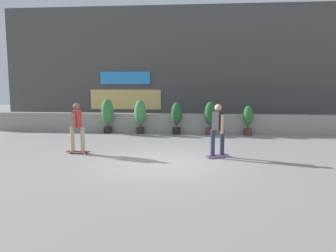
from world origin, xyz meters
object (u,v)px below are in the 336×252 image
Objects in this scene: potted_plant_1 at (140,114)px; potted_plant_2 at (177,116)px; potted_plant_0 at (107,113)px; potted_plant_4 at (248,119)px; potted_plant_3 at (210,116)px; skater_foreground at (77,126)px; skater_by_wall_right at (218,128)px.

potted_plant_1 is 1.68m from potted_plant_2.
potted_plant_0 is at bearing 180.00° from potted_plant_1.
potted_plant_2 is at bearing 180.00° from potted_plant_4.
potted_plant_4 is (6.44, -0.00, -0.20)m from potted_plant_0.
skater_foreground is at bearing -134.47° from potted_plant_3.
potted_plant_1 is at bearing -180.00° from potted_plant_2.
potted_plant_2 is 0.86× the size of skater_by_wall_right.
skater_by_wall_right reaches higher than potted_plant_4.
skater_foreground is (-6.19, -4.59, 0.19)m from potted_plant_4.
potted_plant_4 is 4.99m from skater_by_wall_right.
potted_plant_0 is 4.59m from skater_foreground.
potted_plant_2 reaches higher than potted_plant_4.
skater_foreground is at bearing -143.46° from potted_plant_4.
potted_plant_2 is 5.47m from skater_foreground.
potted_plant_1 reaches higher than potted_plant_4.
potted_plant_0 is 1.21× the size of potted_plant_4.
potted_plant_0 reaches higher than potted_plant_3.
potted_plant_1 is at bearing 180.00° from potted_plant_3.
skater_by_wall_right is (4.62, -0.14, 0.00)m from skater_foreground.
skater_by_wall_right is at bearing -108.37° from potted_plant_4.
skater_by_wall_right is (4.87, -4.73, -0.00)m from potted_plant_0.
potted_plant_0 is 1.03× the size of potted_plant_1.
potted_plant_0 is at bearing 135.85° from skater_by_wall_right.
potted_plant_3 is 6.43m from skater_foreground.
potted_plant_3 is at bearing 45.53° from skater_foreground.
potted_plant_0 is 4.76m from potted_plant_3.
skater_by_wall_right is at bearing -88.59° from potted_plant_3.
potted_plant_4 is at bearing 0.00° from potted_plant_1.
skater_foreground is (0.25, -4.59, -0.00)m from potted_plant_0.
potted_plant_0 is 0.95× the size of skater_foreground.
potted_plant_3 is at bearing -0.00° from potted_plant_2.
skater_by_wall_right reaches higher than potted_plant_1.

